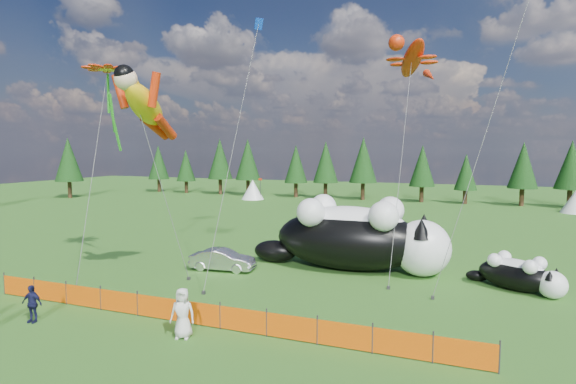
{
  "coord_description": "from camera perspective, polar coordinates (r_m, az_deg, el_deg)",
  "views": [
    {
      "loc": [
        9.62,
        -18.06,
        7.05
      ],
      "look_at": [
        1.19,
        4.0,
        4.84
      ],
      "focal_mm": 28.0,
      "sensor_mm": 36.0,
      "label": 1
    }
  ],
  "objects": [
    {
      "name": "cat_small",
      "position": [
        25.64,
        27.34,
        -9.25
      ],
      "size": [
        4.55,
        3.36,
        1.8
      ],
      "rotation": [
        0.0,
        0.0,
        -0.52
      ],
      "color": "black",
      "rests_on": "ground"
    },
    {
      "name": "ground",
      "position": [
        21.64,
        -6.93,
        -13.71
      ],
      "size": [
        160.0,
        160.0,
        0.0
      ],
      "primitive_type": "plane",
      "color": "#0F3B0A",
      "rests_on": "ground"
    },
    {
      "name": "diamond_kite_a",
      "position": [
        28.5,
        -4.13,
        18.82
      ],
      "size": [
        0.77,
        7.52,
        16.17
      ],
      "color": "#0D3DC3",
      "rests_on": "ground"
    },
    {
      "name": "spectator_c",
      "position": [
        21.65,
        -29.76,
        -12.21
      ],
      "size": [
        0.97,
        0.59,
        1.56
      ],
      "primitive_type": "imported",
      "rotation": [
        0.0,
        0.0,
        0.15
      ],
      "color": "#15163A",
      "rests_on": "ground"
    },
    {
      "name": "spectator_e",
      "position": [
        17.87,
        -13.25,
        -14.74
      ],
      "size": [
        1.06,
        0.82,
        1.91
      ],
      "primitive_type": "imported",
      "rotation": [
        0.0,
        0.0,
        0.25
      ],
      "color": "silver",
      "rests_on": "ground"
    },
    {
      "name": "safety_fence",
      "position": [
        19.03,
        -11.32,
        -14.88
      ],
      "size": [
        22.06,
        0.06,
        1.1
      ],
      "color": "#262626",
      "rests_on": "ground"
    },
    {
      "name": "superhero_kite",
      "position": [
        23.98,
        -17.73,
        10.45
      ],
      "size": [
        4.87,
        5.13,
        11.33
      ],
      "color": "#E7B50C",
      "rests_on": "ground"
    },
    {
      "name": "festival_tents",
      "position": [
        58.35,
        22.17,
        -0.61
      ],
      "size": [
        50.0,
        3.2,
        2.8
      ],
      "primitive_type": null,
      "color": "white",
      "rests_on": "ground"
    },
    {
      "name": "cat_large",
      "position": [
        26.76,
        8.86,
        -5.51
      ],
      "size": [
        11.87,
        4.26,
        4.29
      ],
      "rotation": [
        0.0,
        0.0,
        0.01
      ],
      "color": "black",
      "rests_on": "ground"
    },
    {
      "name": "car",
      "position": [
        26.94,
        -8.31,
        -8.5
      ],
      "size": [
        3.95,
        1.8,
        1.25
      ],
      "primitive_type": "imported",
      "rotation": [
        0.0,
        0.0,
        1.7
      ],
      "color": "silver",
      "rests_on": "ground"
    },
    {
      "name": "flower_kite",
      "position": [
        28.55,
        -21.95,
        13.99
      ],
      "size": [
        4.07,
        6.96,
        12.94
      ],
      "color": "red",
      "rests_on": "ground"
    },
    {
      "name": "gecko_kite",
      "position": [
        32.02,
        15.51,
        15.95
      ],
      "size": [
        5.11,
        12.43,
        15.56
      ],
      "color": "red",
      "rests_on": "ground"
    },
    {
      "name": "tree_line",
      "position": [
        63.86,
        12.24,
        2.49
      ],
      "size": [
        90.0,
        4.0,
        8.0
      ],
      "primitive_type": null,
      "color": "black",
      "rests_on": "ground"
    }
  ]
}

